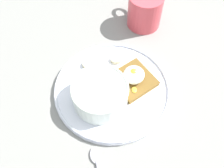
{
  "coord_description": "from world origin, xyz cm",
  "views": [
    {
      "loc": [
        10.79,
        29.48,
        54.79
      ],
      "look_at": [
        0.0,
        0.0,
        5.0
      ],
      "focal_mm": 40.0,
      "sensor_mm": 36.0,
      "label": 1
    }
  ],
  "objects_px": {
    "banana_slice_left": "(88,64)",
    "coffee_mug": "(145,10)",
    "banana_slice_back": "(103,67)",
    "oatmeal_bowl": "(100,94)",
    "banana_slice_front": "(116,59)",
    "spoon": "(98,166)",
    "toast_slice": "(133,79)",
    "poached_egg": "(134,74)"
  },
  "relations": [
    {
      "from": "banana_slice_left",
      "to": "coffee_mug",
      "type": "xyz_separation_m",
      "value": [
        -0.2,
        -0.1,
        0.03
      ]
    },
    {
      "from": "banana_slice_left",
      "to": "banana_slice_back",
      "type": "distance_m",
      "value": 0.04
    },
    {
      "from": "oatmeal_bowl",
      "to": "banana_slice_front",
      "type": "bearing_deg",
      "value": -127.84
    },
    {
      "from": "banana_slice_front",
      "to": "coffee_mug",
      "type": "xyz_separation_m",
      "value": [
        -0.13,
        -0.11,
        0.03
      ]
    },
    {
      "from": "banana_slice_left",
      "to": "spoon",
      "type": "bearing_deg",
      "value": 77.28
    },
    {
      "from": "spoon",
      "to": "toast_slice",
      "type": "bearing_deg",
      "value": -131.4
    },
    {
      "from": "poached_egg",
      "to": "banana_slice_front",
      "type": "relative_size",
      "value": 2.29
    },
    {
      "from": "banana_slice_front",
      "to": "spoon",
      "type": "distance_m",
      "value": 0.27
    },
    {
      "from": "oatmeal_bowl",
      "to": "poached_egg",
      "type": "relative_size",
      "value": 1.92
    },
    {
      "from": "oatmeal_bowl",
      "to": "coffee_mug",
      "type": "bearing_deg",
      "value": -133.99
    },
    {
      "from": "toast_slice",
      "to": "oatmeal_bowl",
      "type": "bearing_deg",
      "value": 14.61
    },
    {
      "from": "oatmeal_bowl",
      "to": "banana_slice_left",
      "type": "xyz_separation_m",
      "value": [
        -0.0,
        -0.11,
        -0.02
      ]
    },
    {
      "from": "banana_slice_left",
      "to": "spoon",
      "type": "xyz_separation_m",
      "value": [
        0.06,
        0.25,
        -0.01
      ]
    },
    {
      "from": "poached_egg",
      "to": "coffee_mug",
      "type": "distance_m",
      "value": 0.22
    },
    {
      "from": "oatmeal_bowl",
      "to": "banana_slice_back",
      "type": "distance_m",
      "value": 0.1
    },
    {
      "from": "toast_slice",
      "to": "banana_slice_front",
      "type": "bearing_deg",
      "value": -78.13
    },
    {
      "from": "banana_slice_front",
      "to": "oatmeal_bowl",
      "type": "bearing_deg",
      "value": 52.16
    },
    {
      "from": "banana_slice_left",
      "to": "spoon",
      "type": "height_order",
      "value": "banana_slice_left"
    },
    {
      "from": "banana_slice_front",
      "to": "banana_slice_back",
      "type": "bearing_deg",
      "value": 17.2
    },
    {
      "from": "coffee_mug",
      "to": "poached_egg",
      "type": "bearing_deg",
      "value": 59.25
    },
    {
      "from": "oatmeal_bowl",
      "to": "banana_slice_left",
      "type": "relative_size",
      "value": 3.35
    },
    {
      "from": "toast_slice",
      "to": "spoon",
      "type": "relative_size",
      "value": 1.02
    },
    {
      "from": "poached_egg",
      "to": "banana_slice_front",
      "type": "xyz_separation_m",
      "value": [
        0.02,
        -0.07,
        -0.03
      ]
    },
    {
      "from": "oatmeal_bowl",
      "to": "banana_slice_left",
      "type": "distance_m",
      "value": 0.11
    },
    {
      "from": "toast_slice",
      "to": "banana_slice_left",
      "type": "distance_m",
      "value": 0.12
    },
    {
      "from": "oatmeal_bowl",
      "to": "toast_slice",
      "type": "xyz_separation_m",
      "value": [
        -0.09,
        -0.02,
        -0.02
      ]
    },
    {
      "from": "coffee_mug",
      "to": "spoon",
      "type": "bearing_deg",
      "value": 53.86
    },
    {
      "from": "oatmeal_bowl",
      "to": "spoon",
      "type": "relative_size",
      "value": 1.15
    },
    {
      "from": "oatmeal_bowl",
      "to": "coffee_mug",
      "type": "xyz_separation_m",
      "value": [
        -0.2,
        -0.21,
        0.01
      ]
    },
    {
      "from": "banana_slice_back",
      "to": "coffee_mug",
      "type": "distance_m",
      "value": 0.21
    },
    {
      "from": "banana_slice_front",
      "to": "spoon",
      "type": "bearing_deg",
      "value": 61.51
    },
    {
      "from": "poached_egg",
      "to": "coffee_mug",
      "type": "bearing_deg",
      "value": -120.75
    },
    {
      "from": "oatmeal_bowl",
      "to": "toast_slice",
      "type": "height_order",
      "value": "oatmeal_bowl"
    },
    {
      "from": "oatmeal_bowl",
      "to": "banana_slice_front",
      "type": "relative_size",
      "value": 4.4
    },
    {
      "from": "poached_egg",
      "to": "banana_slice_back",
      "type": "height_order",
      "value": "poached_egg"
    },
    {
      "from": "poached_egg",
      "to": "banana_slice_front",
      "type": "bearing_deg",
      "value": -78.4
    },
    {
      "from": "poached_egg",
      "to": "coffee_mug",
      "type": "relative_size",
      "value": 0.51
    },
    {
      "from": "banana_slice_back",
      "to": "banana_slice_left",
      "type": "bearing_deg",
      "value": -34.12
    },
    {
      "from": "banana_slice_left",
      "to": "banana_slice_front",
      "type": "bearing_deg",
      "value": 172.26
    },
    {
      "from": "banana_slice_front",
      "to": "spoon",
      "type": "xyz_separation_m",
      "value": [
        0.13,
        0.24,
        -0.01
      ]
    },
    {
      "from": "coffee_mug",
      "to": "toast_slice",
      "type": "bearing_deg",
      "value": 59.2
    },
    {
      "from": "coffee_mug",
      "to": "spoon",
      "type": "height_order",
      "value": "coffee_mug"
    }
  ]
}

